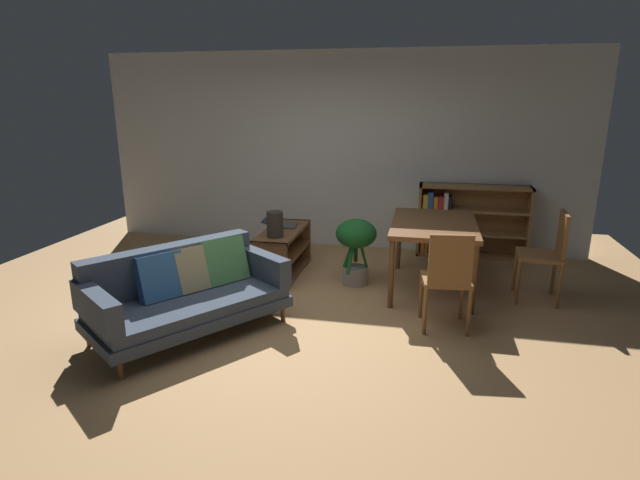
# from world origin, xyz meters

# --- Properties ---
(ground_plane) EXTENTS (8.16, 8.16, 0.00)m
(ground_plane) POSITION_xyz_m (0.00, 0.00, 0.00)
(ground_plane) COLOR tan
(back_wall_panel) EXTENTS (6.80, 0.10, 2.70)m
(back_wall_panel) POSITION_xyz_m (0.00, 2.70, 1.35)
(back_wall_panel) COLOR silver
(back_wall_panel) RESTS_ON ground_plane
(fabric_couch) EXTENTS (1.70, 1.88, 0.78)m
(fabric_couch) POSITION_xyz_m (-0.85, -0.37, 0.39)
(fabric_couch) COLOR brown
(fabric_couch) RESTS_ON ground_plane
(media_console) EXTENTS (0.42, 1.15, 0.55)m
(media_console) POSITION_xyz_m (-0.42, 1.29, 0.27)
(media_console) COLOR brown
(media_console) RESTS_ON ground_plane
(open_laptop) EXTENTS (0.45, 0.32, 0.08)m
(open_laptop) POSITION_xyz_m (-0.48, 1.48, 0.57)
(open_laptop) COLOR #333338
(open_laptop) RESTS_ON media_console
(desk_speaker) EXTENTS (0.19, 0.19, 0.29)m
(desk_speaker) POSITION_xyz_m (-0.41, 0.98, 0.70)
(desk_speaker) COLOR #2D2823
(desk_speaker) RESTS_ON media_console
(potted_floor_plant) EXTENTS (0.46, 0.53, 0.76)m
(potted_floor_plant) POSITION_xyz_m (0.50, 1.12, 0.50)
(potted_floor_plant) COLOR #9E9389
(potted_floor_plant) RESTS_ON ground_plane
(dining_table) EXTENTS (0.90, 1.36, 0.77)m
(dining_table) POSITION_xyz_m (1.34, 1.14, 0.70)
(dining_table) COLOR brown
(dining_table) RESTS_ON ground_plane
(dining_chair_near) EXTENTS (0.46, 0.48, 0.96)m
(dining_chair_near) POSITION_xyz_m (2.51, 1.05, 0.55)
(dining_chair_near) COLOR brown
(dining_chair_near) RESTS_ON ground_plane
(dining_chair_far) EXTENTS (0.47, 0.45, 0.94)m
(dining_chair_far) POSITION_xyz_m (1.47, 0.09, 0.53)
(dining_chair_far) COLOR brown
(dining_chair_far) RESTS_ON ground_plane
(bookshelf) EXTENTS (1.43, 0.31, 0.97)m
(bookshelf) POSITION_xyz_m (1.78, 2.52, 0.49)
(bookshelf) COLOR olive
(bookshelf) RESTS_ON ground_plane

